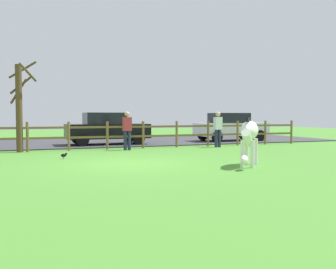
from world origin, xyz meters
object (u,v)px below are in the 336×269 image
at_px(zebra, 249,134).
at_px(parked_car_white, 230,127).
at_px(parked_car_black, 107,128).
at_px(visitor_left_of_tree, 127,129).
at_px(bare_tree, 20,104).
at_px(visitor_right_of_tree, 218,128).
at_px(crow_on_grass, 64,155).

xyz_separation_m(zebra, parked_car_white, (4.72, 9.24, -0.08)).
distance_m(parked_car_black, visitor_left_of_tree, 2.93).
distance_m(bare_tree, visitor_right_of_tree, 8.62).
height_order(parked_car_black, visitor_left_of_tree, visitor_left_of_tree).
distance_m(bare_tree, zebra, 9.33).
bearing_deg(parked_car_black, visitor_left_of_tree, -84.22).
bearing_deg(visitor_left_of_tree, bare_tree, 170.72).
bearing_deg(parked_car_black, crow_on_grass, -115.46).
height_order(parked_car_white, visitor_right_of_tree, visitor_right_of_tree).
bearing_deg(crow_on_grass, parked_car_black, 64.54).
xyz_separation_m(bare_tree, zebra, (6.29, -6.82, -0.99)).
relative_size(parked_car_white, visitor_right_of_tree, 2.45).
height_order(crow_on_grass, parked_car_black, parked_car_black).
distance_m(bare_tree, crow_on_grass, 3.81).
bearing_deg(zebra, parked_car_black, 104.56).
bearing_deg(parked_car_white, crow_on_grass, -150.29).
height_order(bare_tree, visitor_left_of_tree, bare_tree).
height_order(bare_tree, visitor_right_of_tree, bare_tree).
xyz_separation_m(bare_tree, crow_on_grass, (1.42, -3.05, -1.79)).
xyz_separation_m(bare_tree, visitor_left_of_tree, (4.23, -0.69, -1.01)).
bearing_deg(zebra, visitor_right_of_tree, 69.80).
relative_size(zebra, parked_car_black, 0.39).
bearing_deg(zebra, crow_on_grass, 142.25).
height_order(zebra, parked_car_white, parked_car_white).
xyz_separation_m(zebra, visitor_left_of_tree, (-2.05, 6.13, -0.02)).
xyz_separation_m(parked_car_white, visitor_left_of_tree, (-6.78, -3.11, 0.06)).
bearing_deg(bare_tree, parked_car_white, 12.39).
relative_size(parked_car_black, parked_car_white, 1.00).
bearing_deg(zebra, visitor_left_of_tree, 108.54).
height_order(crow_on_grass, parked_car_white, parked_car_white).
relative_size(crow_on_grass, visitor_left_of_tree, 0.13).
bearing_deg(visitor_right_of_tree, bare_tree, 175.12).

